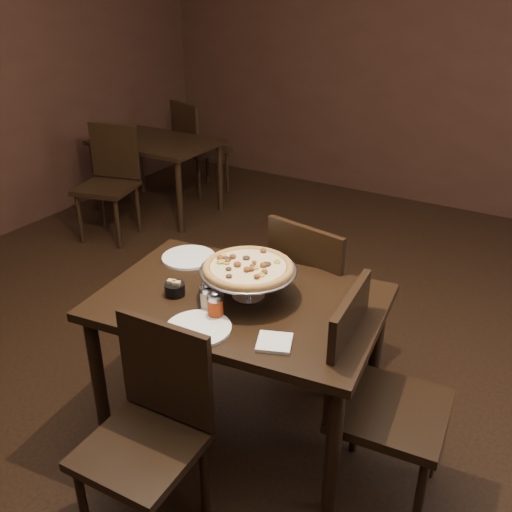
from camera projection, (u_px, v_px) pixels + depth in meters
The scene contains 16 objects.
room at pixel (259, 149), 2.27m from camera, with size 6.04×7.04×2.84m.
dining_table at pixel (241, 318), 2.52m from camera, with size 1.31×0.96×0.76m.
background_table at pixel (156, 150), 5.19m from camera, with size 1.08×0.72×0.68m.
pizza_stand at pixel (248, 268), 2.43m from camera, with size 0.42×0.42×0.17m.
parmesan_shaker at pixel (208, 297), 2.38m from camera, with size 0.07×0.07×0.12m.
pepper_flake_shaker at pixel (215, 305), 2.32m from camera, with size 0.07×0.07×0.12m.
packet_caddy at pixel (175, 289), 2.49m from camera, with size 0.09×0.09×0.07m.
napkin_stack at pixel (274, 342), 2.17m from camera, with size 0.13×0.13×0.01m, color silver.
plate_left at pixel (189, 257), 2.82m from camera, with size 0.26×0.26×0.01m, color white.
plate_near at pixel (198, 328), 2.26m from camera, with size 0.26×0.26×0.01m, color white.
serving_spatula at pixel (251, 286), 2.30m from camera, with size 0.16×0.16×0.02m.
chair_far at pixel (317, 295), 2.99m from camera, with size 0.51×0.51×0.95m.
chair_near at pixel (151, 426), 2.17m from camera, with size 0.43×0.43×0.88m.
chair_side at pixel (374, 392), 2.29m from camera, with size 0.48×0.48×0.94m.
bg_chair_far at pixel (196, 145), 5.65m from camera, with size 0.55×0.55×0.92m.
bg_chair_near at pixel (110, 178), 4.73m from camera, with size 0.53×0.53×0.93m.
Camera 1 is at (1.20, -1.88, 2.03)m, focal length 40.00 mm.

